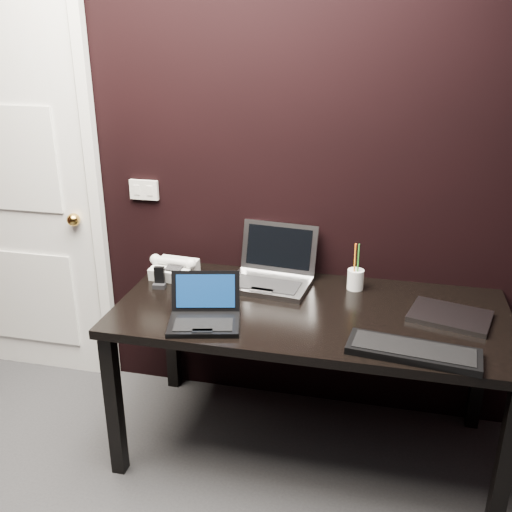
% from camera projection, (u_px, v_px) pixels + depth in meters
% --- Properties ---
extents(wall_back, '(4.00, 0.00, 4.00)m').
position_uv_depth(wall_back, '(264.00, 160.00, 2.71)').
color(wall_back, black).
rests_on(wall_back, ground).
extents(door, '(0.99, 0.10, 2.14)m').
position_uv_depth(door, '(18.00, 196.00, 3.06)').
color(door, white).
rests_on(door, ground).
extents(wall_switch, '(0.15, 0.02, 0.10)m').
position_uv_depth(wall_switch, '(144.00, 190.00, 2.90)').
color(wall_switch, silver).
rests_on(wall_switch, wall_back).
extents(desk, '(1.70, 0.80, 0.74)m').
position_uv_depth(desk, '(310.00, 324.00, 2.52)').
color(desk, black).
rests_on(desk, ground).
extents(netbook, '(0.34, 0.32, 0.19)m').
position_uv_depth(netbook, '(204.00, 314.00, 2.36)').
color(netbook, black).
rests_on(netbook, desk).
extents(silver_laptop, '(0.41, 0.38, 0.26)m').
position_uv_depth(silver_laptop, '(271.00, 274.00, 2.73)').
color(silver_laptop, '#95969A').
rests_on(silver_laptop, desk).
extents(ext_keyboard, '(0.50, 0.22, 0.03)m').
position_uv_depth(ext_keyboard, '(413.00, 351.00, 2.13)').
color(ext_keyboard, black).
rests_on(ext_keyboard, desk).
extents(closed_laptop, '(0.37, 0.31, 0.02)m').
position_uv_depth(closed_laptop, '(450.00, 316.00, 2.40)').
color(closed_laptop, gray).
rests_on(closed_laptop, desk).
extents(desk_phone, '(0.25, 0.20, 0.12)m').
position_uv_depth(desk_phone, '(174.00, 268.00, 2.80)').
color(desk_phone, silver).
rests_on(desk_phone, desk).
extents(mobile_phone, '(0.06, 0.06, 0.10)m').
position_uv_depth(mobile_phone, '(160.00, 280.00, 2.69)').
color(mobile_phone, black).
rests_on(mobile_phone, desk).
extents(pen_cup, '(0.10, 0.10, 0.23)m').
position_uv_depth(pen_cup, '(355.00, 279.00, 2.66)').
color(pen_cup, white).
rests_on(pen_cup, desk).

